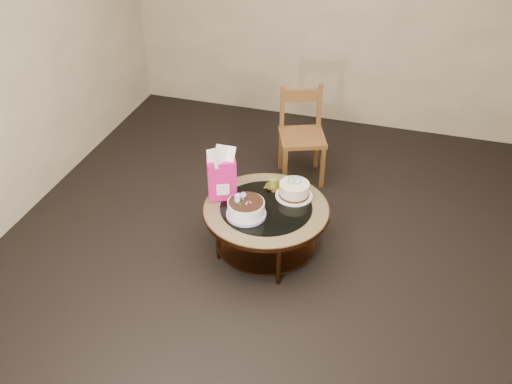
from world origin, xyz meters
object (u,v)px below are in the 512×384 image
(decorated_cake, at_px, (246,209))
(coffee_table, at_px, (266,215))
(gift_bag, at_px, (222,174))
(cream_cake, at_px, (294,190))
(dining_chair, at_px, (302,134))

(decorated_cake, bearing_deg, coffee_table, 51.40)
(coffee_table, distance_m, gift_bag, 0.49)
(decorated_cake, relative_size, cream_cake, 1.03)
(cream_cake, distance_m, dining_chair, 1.03)
(coffee_table, xyz_separation_m, decorated_cake, (-0.12, -0.15, 0.14))
(coffee_table, distance_m, cream_cake, 0.31)
(decorated_cake, height_order, gift_bag, gift_bag)
(decorated_cake, distance_m, dining_chair, 1.38)
(coffee_table, distance_m, dining_chair, 1.23)
(decorated_cake, bearing_deg, cream_cake, 50.21)
(gift_bag, bearing_deg, dining_chair, 47.03)
(coffee_table, distance_m, decorated_cake, 0.24)
(decorated_cake, relative_size, gift_bag, 0.70)
(gift_bag, bearing_deg, coffee_table, -29.69)
(coffee_table, height_order, gift_bag, gift_bag)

